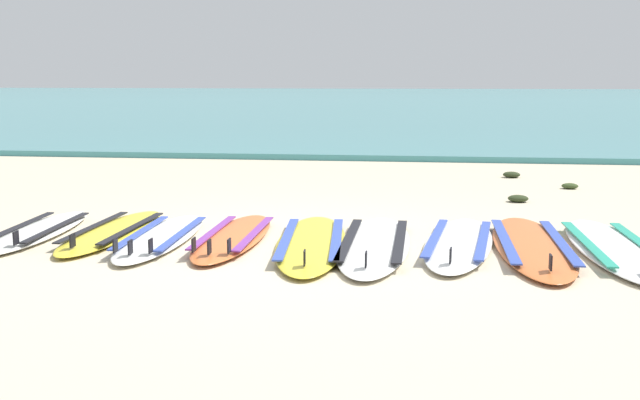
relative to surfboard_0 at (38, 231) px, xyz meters
The scene contains 14 objects.
ground_plane 2.46m from the surfboard_0, ahead, with size 80.00×80.00×0.00m, color beige.
sea 36.37m from the surfboard_0, 86.13° to the left, with size 80.00×60.00×0.10m, color teal.
surfboard_0 is the anchor object (origin of this frame).
surfboard_1 0.68m from the surfboard_0, ahead, with size 0.53×2.05×0.18m.
surfboard_2 1.19m from the surfboard_0, ahead, with size 0.59×2.06×0.18m.
surfboard_3 1.81m from the surfboard_0, ahead, with size 0.52×2.05×0.18m.
surfboard_4 2.52m from the surfboard_0, ahead, with size 0.77×2.37×0.18m.
surfboard_5 3.05m from the surfboard_0, ahead, with size 0.61×2.36×0.18m.
surfboard_6 3.75m from the surfboard_0, ahead, with size 0.81×2.25×0.18m.
surfboard_7 4.34m from the surfboard_0, ahead, with size 0.64×2.45×0.18m.
surfboard_8 4.99m from the surfboard_0, ahead, with size 0.63×2.42×0.18m.
seaweed_clump_near_shoreline 6.37m from the surfboard_0, 33.50° to the left, with size 0.21×0.17×0.07m, color #384723.
seaweed_clump_mid_sand 5.12m from the surfboard_0, 27.84° to the left, with size 0.23×0.18×0.08m, color #2D381E.
seaweed_clump_by_the_boards 6.52m from the surfboard_0, 43.80° to the left, with size 0.24×0.19×0.08m, color #2D381E.
Camera 1 is at (0.93, -6.21, 1.43)m, focal length 42.90 mm.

